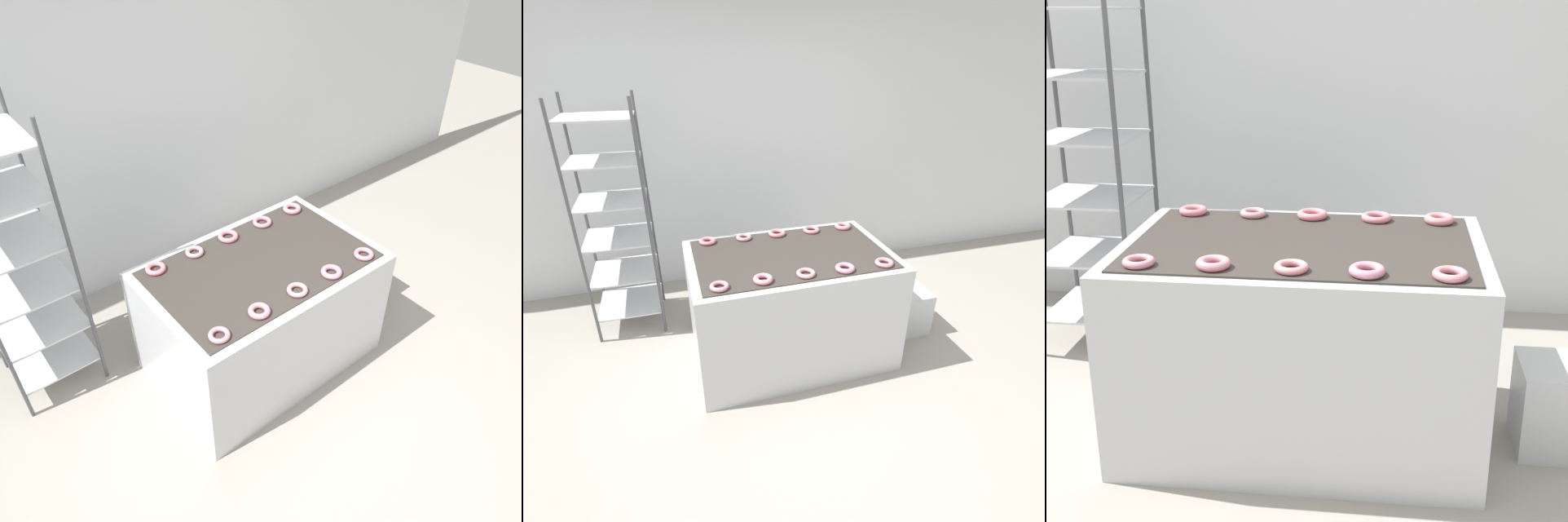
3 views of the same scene
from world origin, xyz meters
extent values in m
plane|color=#9E998E|center=(0.00, 0.00, 0.00)|extent=(14.00, 14.00, 0.00)
cube|color=silver|center=(0.00, 2.12, 1.40)|extent=(8.00, 0.05, 2.80)
cube|color=silver|center=(0.00, 0.72, 0.42)|extent=(1.43, 0.94, 0.83)
cube|color=#38332D|center=(0.00, 0.72, 0.84)|extent=(1.32, 0.82, 0.01)
cube|color=#262628|center=(0.39, 0.29, 0.58)|extent=(0.12, 0.07, 0.10)
cylinder|color=#4C4C51|center=(-0.93, 1.24, 0.92)|extent=(0.02, 0.02, 1.85)
cylinder|color=#4C4C51|center=(-0.93, 1.75, 0.92)|extent=(0.02, 0.02, 1.85)
cube|color=silver|center=(-1.19, 1.50, 0.18)|extent=(0.51, 0.51, 0.01)
cube|color=silver|center=(-1.19, 1.50, 0.49)|extent=(0.51, 0.51, 0.01)
cube|color=silver|center=(-1.19, 1.50, 0.79)|extent=(0.51, 0.51, 0.01)
cube|color=silver|center=(-1.19, 1.50, 1.09)|extent=(0.51, 0.51, 0.01)
cube|color=silver|center=(1.03, 0.71, 0.18)|extent=(0.30, 0.31, 0.37)
torus|color=#CE8493|center=(-0.55, 0.38, 0.85)|extent=(0.12, 0.12, 0.03)
torus|color=pink|center=(-0.28, 0.39, 0.86)|extent=(0.12, 0.12, 0.03)
torus|color=pink|center=(0.00, 0.39, 0.85)|extent=(0.12, 0.12, 0.03)
torus|color=pink|center=(0.26, 0.38, 0.86)|extent=(0.13, 0.13, 0.03)
torus|color=#D3838F|center=(0.55, 0.38, 0.85)|extent=(0.12, 0.12, 0.03)
torus|color=pink|center=(-0.53, 1.06, 0.86)|extent=(0.12, 0.12, 0.03)
torus|color=#CF8C99|center=(-0.26, 1.06, 0.85)|extent=(0.12, 0.12, 0.03)
torus|color=pink|center=(0.00, 1.06, 0.86)|extent=(0.13, 0.13, 0.03)
torus|color=pink|center=(0.28, 1.05, 0.85)|extent=(0.13, 0.13, 0.03)
torus|color=pink|center=(0.55, 1.05, 0.86)|extent=(0.13, 0.13, 0.03)
camera|label=1|loc=(-1.52, -1.17, 2.78)|focal=35.00mm
camera|label=2|loc=(-0.78, -1.73, 2.08)|focal=28.00mm
camera|label=3|loc=(0.33, -1.97, 1.72)|focal=50.00mm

